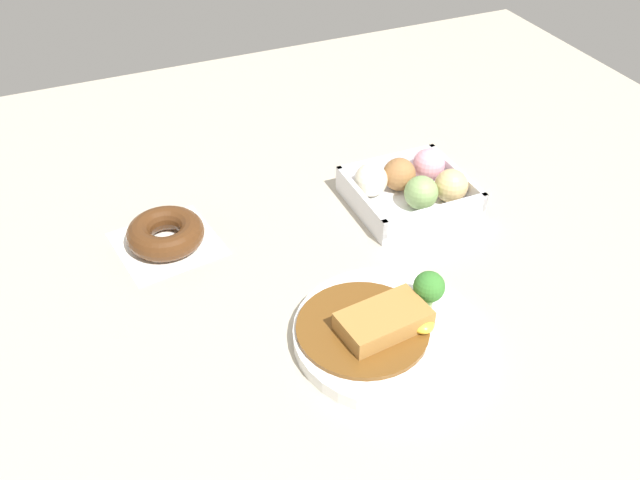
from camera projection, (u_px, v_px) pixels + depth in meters
ground_plane at (355, 303)px, 0.92m from camera, size 1.60×1.60×0.00m
curry_plate at (387, 330)px, 0.86m from camera, size 0.23×0.23×0.07m
donut_box at (412, 187)px, 1.08m from camera, size 0.17×0.16×0.06m
chocolate_ring_donut at (166, 234)px, 1.00m from camera, size 0.16×0.16×0.04m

